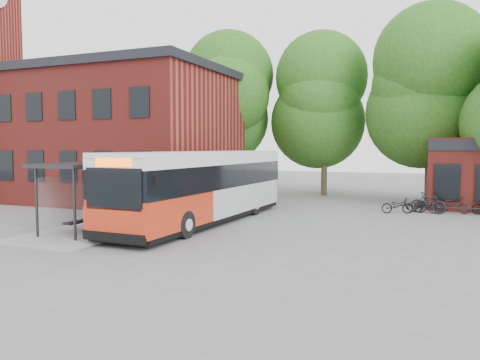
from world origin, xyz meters
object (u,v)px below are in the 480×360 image
at_px(bicycle_2, 423,205).
at_px(bicycle_4, 453,204).
at_px(bicycle_1, 428,203).
at_px(bicycle_3, 431,204).
at_px(city_bus, 204,187).
at_px(bus_shelter, 98,196).
at_px(bicycle_0, 397,206).

distance_m(bicycle_2, bicycle_4, 1.55).
relative_size(bicycle_1, bicycle_3, 1.08).
distance_m(city_bus, bicycle_4, 13.34).
bearing_deg(city_bus, bus_shelter, -126.95).
relative_size(bus_shelter, bicycle_4, 3.97).
relative_size(bicycle_0, bicycle_4, 0.91).
distance_m(bicycle_0, bicycle_3, 1.82).
xyz_separation_m(city_bus, bicycle_2, (9.31, 7.27, -1.22)).
height_order(bus_shelter, bicycle_3, bus_shelter).
bearing_deg(bus_shelter, bicycle_4, 39.91).
relative_size(city_bus, bicycle_1, 7.07).
xyz_separation_m(bus_shelter, bicycle_3, (12.71, 11.05, -0.94)).
bearing_deg(bicycle_2, bicycle_4, -60.11).
xyz_separation_m(bicycle_2, bicycle_4, (1.46, 0.50, 0.04)).
height_order(bus_shelter, bicycle_2, bus_shelter).
bearing_deg(bicycle_4, bicycle_2, 131.43).
distance_m(bus_shelter, bicycle_1, 16.68).
distance_m(bicycle_1, bicycle_3, 0.19).
bearing_deg(bicycle_4, bus_shelter, 152.36).
bearing_deg(bicycle_4, bicycle_3, 136.79).
bearing_deg(bicycle_3, bicycle_4, -79.14).
bearing_deg(bicycle_4, city_bus, 148.24).
distance_m(bicycle_1, bicycle_4, 1.37).
height_order(bicycle_0, bicycle_1, bicycle_1).
distance_m(bicycle_0, bicycle_2, 1.49).
height_order(bicycle_1, bicycle_3, bicycle_1).
bearing_deg(bicycle_0, bicycle_4, -81.20).
xyz_separation_m(bicycle_0, bicycle_3, (1.62, 0.82, 0.09)).
relative_size(bus_shelter, bicycle_1, 3.83).
xyz_separation_m(bicycle_0, bicycle_4, (2.71, 1.32, 0.04)).
height_order(city_bus, bicycle_1, city_bus).
xyz_separation_m(bus_shelter, bicycle_4, (13.80, 11.54, -0.99)).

